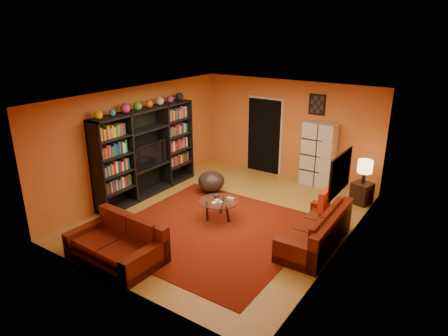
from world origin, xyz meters
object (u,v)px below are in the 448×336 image
Objects in this scene: entertainment_unit at (147,152)px; tv at (148,154)px; storage_cabinet at (318,155)px; side_table at (362,193)px; loveseat at (120,243)px; bowl_chair at (211,181)px; coffee_table at (219,203)px; sofa at (319,232)px; table_lamp at (365,167)px.

tv is (0.05, -0.02, -0.04)m from entertainment_unit.
storage_cabinet is 3.29× the size of side_table.
entertainment_unit is at bearing -153.01° from side_table.
loveseat is 2.61× the size of bowl_chair.
bowl_chair is (1.21, 0.90, -0.72)m from tv.
storage_cabinet is at bearing 71.56° from coffee_table.
bowl_chair is 3.56m from side_table.
bowl_chair is (-1.97, -1.92, -0.53)m from storage_cabinet.
tv is at bearing -134.54° from storage_cabinet.
coffee_table is 1.67× the size of side_table.
entertainment_unit is 3.59× the size of coffee_table.
coffee_table is (0.61, 2.21, 0.10)m from loveseat.
coffee_table is at bearing -13.26° from loveseat.
entertainment_unit is 6.00× the size of side_table.
tv is at bearing 35.44° from loveseat.
bowl_chair is at bearing -53.21° from tv.
table_lamp reaches higher than sofa.
side_table is at bearing -17.02° from storage_cabinet.
sofa is at bearing -17.03° from bowl_chair.
bowl_chair is at bearing -156.49° from side_table.
table_lamp is at bearing 47.50° from coffee_table.
loveseat is 3.10× the size of table_lamp.
storage_cabinet is at bearing -48.43° from tv.
coffee_table is at bearing -48.16° from bowl_chair.
loveseat reaches higher than coffee_table.
entertainment_unit reaches higher than coffee_table.
side_table is (0.12, 2.39, -0.04)m from sofa.
entertainment_unit reaches higher than storage_cabinet.
coffee_table is 1.46m from bowl_chair.
storage_cabinet is 1.39m from table_lamp.
storage_cabinet is at bearing 110.93° from sofa.
entertainment_unit is 4.57× the size of bowl_chair.
entertainment_unit reaches higher than table_lamp.
side_table is (1.30, -0.50, -0.57)m from storage_cabinet.
sofa is at bearing -1.05° from entertainment_unit.
side_table is (2.30, 2.51, -0.13)m from coffee_table.
loveseat is (1.62, -2.41, -0.77)m from entertainment_unit.
tv is 2.95m from loveseat.
tv is 1.55× the size of bowl_chair.
sofa is 3.59× the size of table_lamp.
sofa is 3.02× the size of bowl_chair.
bowl_chair is at bearing 35.08° from entertainment_unit.
tv is 4.42m from sofa.
table_lamp is at bearing 0.00° from side_table.
table_lamp is (0.12, 2.39, 0.61)m from sofa.
table_lamp is at bearing -17.02° from storage_cabinet.
entertainment_unit is 5.08m from table_lamp.
loveseat is at bearing -121.65° from side_table.
entertainment_unit is 5.43× the size of table_lamp.
side_table is (3.27, 1.42, -0.04)m from bowl_chair.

